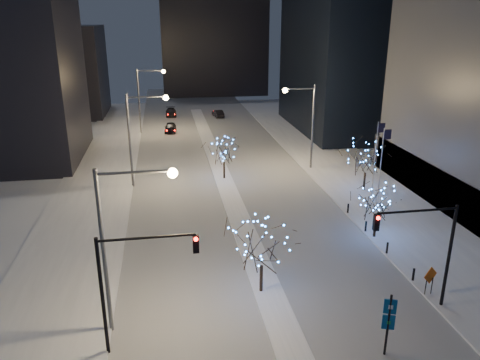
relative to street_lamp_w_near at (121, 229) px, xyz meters
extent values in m
plane|color=white|center=(8.94, -2.00, -6.50)|extent=(160.00, 160.00, 0.00)
cube|color=#A2A6B0|center=(8.94, 33.00, -6.49)|extent=(20.00, 130.00, 0.02)
cube|color=white|center=(8.94, 28.00, -6.42)|extent=(2.00, 80.00, 0.15)
cube|color=white|center=(23.94, 18.00, -6.42)|extent=(10.00, 90.00, 0.15)
cube|color=white|center=(-5.06, 18.00, -6.42)|extent=(8.00, 90.00, 0.15)
cube|color=black|center=(-17.06, 68.00, 1.50)|extent=(18.00, 16.00, 16.00)
cube|color=black|center=(14.94, 90.00, 14.50)|extent=(24.00, 14.00, 42.00)
cylinder|color=#595E66|center=(-1.06, 0.00, -1.50)|extent=(0.24, 0.24, 10.00)
cylinder|color=#595E66|center=(0.94, 0.00, 3.20)|extent=(4.00, 0.16, 0.16)
sphere|color=#FFC37F|center=(2.94, 0.00, 3.05)|extent=(0.56, 0.56, 0.56)
cylinder|color=#595E66|center=(-1.06, 25.00, -1.50)|extent=(0.24, 0.24, 10.00)
cylinder|color=#595E66|center=(0.94, 25.00, 3.20)|extent=(4.00, 0.16, 0.16)
sphere|color=#FFC37F|center=(2.94, 25.00, 3.05)|extent=(0.56, 0.56, 0.56)
cylinder|color=#595E66|center=(-1.06, 50.00, -1.50)|extent=(0.24, 0.24, 10.00)
cylinder|color=#595E66|center=(0.94, 50.00, 3.20)|extent=(4.00, 0.16, 0.16)
sphere|color=#FFC37F|center=(2.94, 50.00, 3.05)|extent=(0.56, 0.56, 0.56)
cylinder|color=#595E66|center=(19.94, 28.00, -1.50)|extent=(0.24, 0.24, 10.00)
cylinder|color=#595E66|center=(18.19, 28.00, 3.20)|extent=(3.50, 0.16, 0.16)
sphere|color=#FFC37F|center=(16.44, 28.00, 3.05)|extent=(0.56, 0.56, 0.56)
cylinder|color=black|center=(-1.06, -2.00, -3.00)|extent=(0.20, 0.20, 7.00)
cylinder|color=black|center=(1.44, -2.00, 0.30)|extent=(5.00, 0.14, 0.14)
cube|color=black|center=(3.94, -2.00, -0.25)|extent=(0.32, 0.28, 1.00)
sphere|color=#FF0C05|center=(3.94, -2.18, 0.10)|extent=(0.22, 0.22, 0.22)
cylinder|color=black|center=(19.44, -1.00, -3.00)|extent=(0.20, 0.20, 7.00)
cylinder|color=black|center=(16.94, -1.00, 0.30)|extent=(5.00, 0.14, 0.14)
cube|color=black|center=(14.44, -1.00, -0.25)|extent=(0.32, 0.28, 1.00)
sphere|color=#FF0C05|center=(14.44, -1.18, 0.10)|extent=(0.22, 0.22, 0.22)
cylinder|color=silver|center=(21.94, 14.00, -2.35)|extent=(0.10, 0.10, 8.00)
cube|color=black|center=(22.29, 14.00, 1.05)|extent=(0.70, 0.03, 0.90)
cylinder|color=silver|center=(22.54, 16.50, -2.35)|extent=(0.10, 0.10, 8.00)
cube|color=black|center=(22.89, 16.50, 1.05)|extent=(0.70, 0.03, 0.90)
cylinder|color=black|center=(19.14, 2.00, -5.90)|extent=(0.16, 0.16, 0.90)
cylinder|color=black|center=(19.14, 6.00, -5.90)|extent=(0.16, 0.16, 0.90)
cylinder|color=black|center=(19.14, 10.00, -5.90)|extent=(0.16, 0.16, 0.90)
cylinder|color=black|center=(19.14, 14.00, -5.90)|extent=(0.16, 0.16, 0.90)
imported|color=black|center=(3.56, 50.10, -5.76)|extent=(2.07, 4.45, 1.47)
imported|color=black|center=(12.50, 60.68, -5.85)|extent=(1.98, 4.13, 1.31)
imported|color=black|center=(3.97, 62.95, -5.81)|extent=(2.00, 4.78, 1.38)
cylinder|color=black|center=(8.44, 2.44, -5.41)|extent=(0.22, 0.22, 1.87)
cylinder|color=black|center=(9.04, 25.79, -5.42)|extent=(0.22, 0.22, 1.87)
cylinder|color=black|center=(19.44, 8.93, -5.51)|extent=(0.22, 0.22, 1.68)
cylinder|color=black|center=(23.16, 19.66, -5.42)|extent=(0.22, 0.22, 1.86)
cylinder|color=black|center=(13.87, -4.63, -4.62)|extent=(0.13, 0.13, 3.77)
cube|color=#0D5397|center=(13.87, -4.63, -3.43)|extent=(0.66, 0.30, 0.86)
cube|color=#0D5397|center=(13.87, -4.63, -4.40)|extent=(0.66, 0.30, 0.86)
cylinder|color=black|center=(19.02, 0.24, -5.75)|extent=(0.07, 0.07, 1.20)
cylinder|color=black|center=(19.46, 0.24, -5.75)|extent=(0.07, 0.07, 1.20)
cube|color=#FE650D|center=(19.24, 0.24, -4.93)|extent=(1.17, 0.47, 1.23)
camera|label=1|loc=(2.65, -24.06, 10.98)|focal=35.00mm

